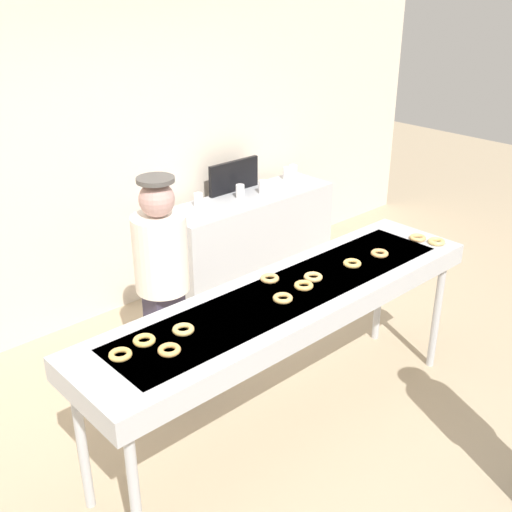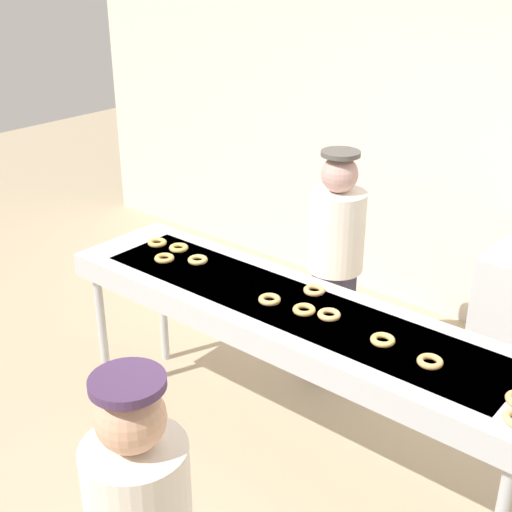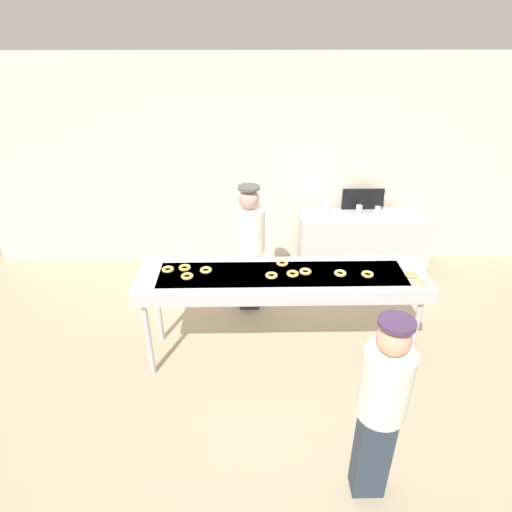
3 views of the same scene
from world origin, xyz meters
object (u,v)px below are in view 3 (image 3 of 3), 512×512
(glazed_donut_7, at_px, (185,268))
(worker_baker, at_px, (249,241))
(glazed_donut_2, at_px, (168,269))
(glazed_donut_3, at_px, (420,282))
(glazed_donut_9, at_px, (367,274))
(paper_cup_0, at_px, (359,210))
(paper_cup_3, at_px, (415,206))
(paper_cup_4, at_px, (408,207))
(paper_cup_2, at_px, (327,208))
(glazed_donut_4, at_px, (340,273))
(paper_cup_1, at_px, (378,211))
(fryer_conveyor, at_px, (282,281))
(glazed_donut_0, at_px, (282,263))
(glazed_donut_10, at_px, (305,271))
(glazed_donut_1, at_px, (272,275))
(menu_display, at_px, (363,199))
(glazed_donut_11, at_px, (206,270))
(glazed_donut_8, at_px, (293,274))
(glazed_donut_6, at_px, (187,276))
(prep_counter, at_px, (361,243))
(glazed_donut_5, at_px, (411,275))

(glazed_donut_7, distance_m, worker_baker, 1.02)
(glazed_donut_2, distance_m, worker_baker, 1.15)
(glazed_donut_3, height_order, glazed_donut_9, same)
(glazed_donut_9, height_order, paper_cup_0, glazed_donut_9)
(paper_cup_3, height_order, paper_cup_4, same)
(paper_cup_2, bearing_deg, glazed_donut_9, -87.68)
(glazed_donut_4, distance_m, worker_baker, 1.28)
(glazed_donut_4, height_order, paper_cup_1, glazed_donut_4)
(fryer_conveyor, height_order, glazed_donut_0, glazed_donut_0)
(glazed_donut_3, relative_size, paper_cup_4, 0.96)
(glazed_donut_4, xyz_separation_m, paper_cup_1, (0.85, 1.77, -0.10))
(glazed_donut_0, bearing_deg, glazed_donut_10, -38.63)
(paper_cup_4, bearing_deg, paper_cup_2, -179.01)
(glazed_donut_2, height_order, paper_cup_4, glazed_donut_2)
(glazed_donut_1, distance_m, glazed_donut_7, 0.87)
(glazed_donut_7, distance_m, paper_cup_1, 2.89)
(menu_display, bearing_deg, glazed_donut_11, -136.37)
(glazed_donut_1, relative_size, paper_cup_3, 0.96)
(glazed_donut_8, bearing_deg, worker_baker, 114.43)
(glazed_donut_6, relative_size, prep_counter, 0.07)
(glazed_donut_2, height_order, glazed_donut_10, same)
(glazed_donut_6, relative_size, worker_baker, 0.07)
(glazed_donut_5, xyz_separation_m, paper_cup_3, (0.73, 1.97, -0.10))
(paper_cup_3, bearing_deg, menu_display, 173.79)
(glazed_donut_7, xyz_separation_m, paper_cup_3, (2.94, 1.78, -0.10))
(glazed_donut_7, bearing_deg, paper_cup_4, 31.95)
(glazed_donut_5, xyz_separation_m, glazed_donut_9, (-0.42, 0.02, 0.00))
(paper_cup_3, bearing_deg, glazed_donut_11, -146.07)
(glazed_donut_11, distance_m, prep_counter, 2.70)
(glazed_donut_10, height_order, glazed_donut_11, same)
(glazed_donut_6, bearing_deg, glazed_donut_9, 0.01)
(glazed_donut_2, distance_m, prep_counter, 2.98)
(glazed_donut_3, xyz_separation_m, glazed_donut_5, (-0.04, 0.13, 0.00))
(glazed_donut_3, xyz_separation_m, menu_display, (-0.03, 2.18, -0.02))
(glazed_donut_1, height_order, paper_cup_1, glazed_donut_1)
(fryer_conveyor, relative_size, glazed_donut_11, 23.70)
(paper_cup_3, bearing_deg, glazed_donut_8, -134.33)
(paper_cup_0, xyz_separation_m, paper_cup_2, (-0.43, 0.07, 0.00))
(glazed_donut_3, distance_m, glazed_donut_10, 1.08)
(glazed_donut_4, bearing_deg, glazed_donut_6, -179.02)
(glazed_donut_8, relative_size, menu_display, 0.21)
(glazed_donut_2, relative_size, menu_display, 0.21)
(glazed_donut_9, height_order, paper_cup_3, glazed_donut_9)
(glazed_donut_4, relative_size, glazed_donut_10, 1.00)
(fryer_conveyor, relative_size, glazed_donut_5, 23.70)
(worker_baker, bearing_deg, glazed_donut_11, 67.52)
(glazed_donut_1, xyz_separation_m, glazed_donut_6, (-0.81, 0.00, 0.00))
(glazed_donut_10, bearing_deg, glazed_donut_7, 175.27)
(glazed_donut_3, relative_size, prep_counter, 0.07)
(glazed_donut_6, height_order, paper_cup_3, glazed_donut_6)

